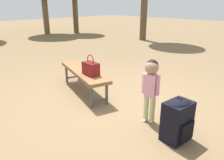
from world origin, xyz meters
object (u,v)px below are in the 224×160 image
Objects in this scene: park_bench at (84,73)px; handbag at (91,68)px; backpack_large at (177,119)px; child_standing at (151,82)px.

handbag is (0.32, -0.08, 0.18)m from park_bench.
backpack_large reaches higher than park_bench.
handbag reaches higher than backpack_large.
park_bench is 2.09m from backpack_large.
park_bench is at bearing 179.38° from child_standing.
handbag is 0.61× the size of backpack_large.
handbag is 1.78m from backpack_large.
backpack_large is (1.76, -0.06, -0.28)m from handbag.
handbag is at bearing -14.04° from park_bench.
handbag is 1.25m from child_standing.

